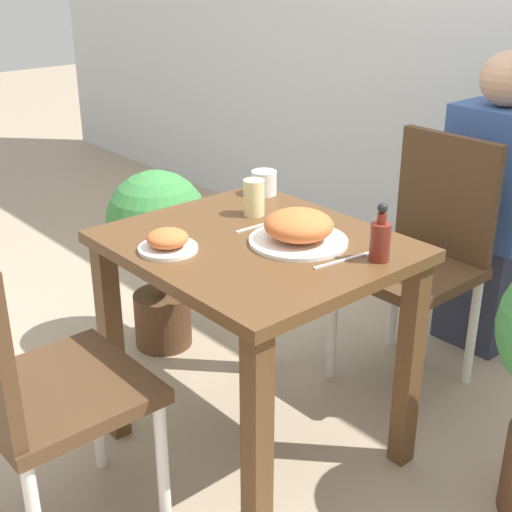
{
  "coord_description": "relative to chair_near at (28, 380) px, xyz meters",
  "views": [
    {
      "loc": [
        1.43,
        -1.25,
        1.5
      ],
      "look_at": [
        0.0,
        0.0,
        0.68
      ],
      "focal_mm": 50.0,
      "sensor_mm": 36.0,
      "label": 1
    }
  ],
  "objects": [
    {
      "name": "sauce_bottle",
      "position": [
        0.39,
        0.84,
        0.27
      ],
      "size": [
        0.06,
        0.06,
        0.16
      ],
      "color": "maroon",
      "rests_on": "dining_table"
    },
    {
      "name": "drink_cup",
      "position": [
        -0.23,
        0.98,
        0.25
      ],
      "size": [
        0.09,
        0.09,
        0.08
      ],
      "color": "white",
      "rests_on": "dining_table"
    },
    {
      "name": "side_plate",
      "position": [
        -0.03,
        0.45,
        0.24
      ],
      "size": [
        0.17,
        0.17,
        0.06
      ],
      "color": "white",
      "rests_on": "dining_table"
    },
    {
      "name": "person_figure",
      "position": [
        0.14,
        1.82,
        0.07
      ],
      "size": [
        0.34,
        0.22,
        1.17
      ],
      "color": "#2D3347",
      "rests_on": "ground_plane"
    },
    {
      "name": "dining_table",
      "position": [
        0.07,
        0.69,
        0.07
      ],
      "size": [
        0.8,
        0.71,
        0.73
      ],
      "color": "brown",
      "rests_on": "ground_plane"
    },
    {
      "name": "ground_plane",
      "position": [
        0.07,
        0.69,
        -0.52
      ],
      "size": [
        16.0,
        16.0,
        0.0
      ],
      "primitive_type": "plane",
      "color": "tan"
    },
    {
      "name": "potted_plant_left",
      "position": [
        -0.68,
        0.84,
        -0.05
      ],
      "size": [
        0.39,
        0.39,
        0.73
      ],
      "color": "#51331E",
      "rests_on": "ground_plane"
    },
    {
      "name": "fork_utensil",
      "position": [
        -0.01,
        0.77,
        0.21
      ],
      "size": [
        0.02,
        0.17,
        0.0
      ],
      "rotation": [
        0.0,
        0.0,
        1.52
      ],
      "color": "silver",
      "rests_on": "dining_table"
    },
    {
      "name": "food_plate",
      "position": [
        0.16,
        0.77,
        0.25
      ],
      "size": [
        0.28,
        0.28,
        0.1
      ],
      "color": "white",
      "rests_on": "dining_table"
    },
    {
      "name": "spoon_utensil",
      "position": [
        0.33,
        0.77,
        0.21
      ],
      "size": [
        0.04,
        0.19,
        0.0
      ],
      "rotation": [
        0.0,
        0.0,
        1.43
      ],
      "color": "silver",
      "rests_on": "dining_table"
    },
    {
      "name": "chair_near",
      "position": [
        0.0,
        0.0,
        0.0
      ],
      "size": [
        0.42,
        0.42,
        0.91
      ],
      "rotation": [
        0.0,
        0.0,
        3.14
      ],
      "color": "#4C331E",
      "rests_on": "ground_plane"
    },
    {
      "name": "juice_glass",
      "position": [
        -0.1,
        0.82,
        0.27
      ],
      "size": [
        0.07,
        0.07,
        0.11
      ],
      "color": "beige",
      "rests_on": "dining_table"
    },
    {
      "name": "chair_far",
      "position": [
        0.12,
        1.43,
        0.0
      ],
      "size": [
        0.42,
        0.42,
        0.91
      ],
      "color": "#4C331E",
      "rests_on": "ground_plane"
    }
  ]
}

